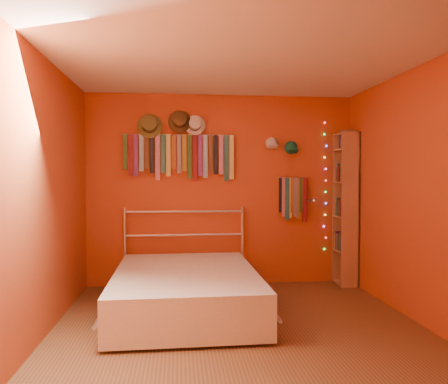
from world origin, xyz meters
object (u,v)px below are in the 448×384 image
object	(u,v)px
reading_lamp	(313,201)
bookshelf	(349,208)
tie_rack	(180,154)
bed	(186,290)

from	to	relation	value
reading_lamp	bookshelf	xyz separation A→B (m)	(0.48, 0.01, -0.10)
tie_rack	bed	size ratio (longest dim) A/B	0.68
bookshelf	bed	xyz separation A→B (m)	(-2.15, -0.96, -0.78)
bookshelf	bed	distance (m)	2.48
reading_lamp	bed	world-z (taller)	reading_lamp
tie_rack	bookshelf	distance (m)	2.31
tie_rack	bed	bearing A→B (deg)	-87.51
reading_lamp	bookshelf	bearing A→B (deg)	0.76
tie_rack	reading_lamp	size ratio (longest dim) A/B	4.97
bookshelf	bed	world-z (taller)	bookshelf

